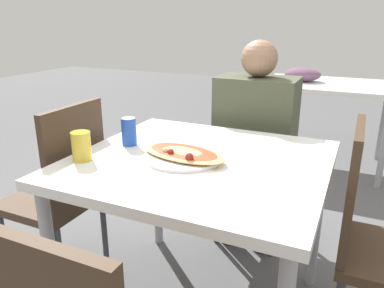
# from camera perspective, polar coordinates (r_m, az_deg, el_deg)

# --- Properties ---
(dining_table) EXTENTS (1.00, 0.94, 0.76)m
(dining_table) POSITION_cam_1_polar(r_m,az_deg,el_deg) (1.55, 1.13, -5.00)
(dining_table) COLOR white
(dining_table) RESTS_ON ground_plane
(chair_far_seated) EXTENTS (0.40, 0.40, 0.94)m
(chair_far_seated) POSITION_cam_1_polar(r_m,az_deg,el_deg) (2.31, 10.10, -1.36)
(chair_far_seated) COLOR #3F2D1E
(chair_far_seated) RESTS_ON ground_plane
(chair_side_left) EXTENTS (0.40, 0.40, 0.94)m
(chair_side_left) POSITION_cam_1_polar(r_m,az_deg,el_deg) (1.92, -19.25, -6.46)
(chair_side_left) COLOR #3F2D1E
(chair_side_left) RESTS_ON ground_plane
(chair_side_right) EXTENTS (0.40, 0.40, 0.94)m
(chair_side_right) POSITION_cam_1_polar(r_m,az_deg,el_deg) (1.61, 26.28, -12.52)
(chair_side_right) COLOR #3F2D1E
(chair_side_right) RESTS_ON ground_plane
(person_seated) EXTENTS (0.44, 0.29, 1.20)m
(person_seated) POSITION_cam_1_polar(r_m,az_deg,el_deg) (2.14, 9.56, 2.29)
(person_seated) COLOR #2D2D38
(person_seated) RESTS_ON ground_plane
(pizza_main) EXTENTS (0.40, 0.32, 0.06)m
(pizza_main) POSITION_cam_1_polar(r_m,az_deg,el_deg) (1.52, -1.33, -1.59)
(pizza_main) COLOR white
(pizza_main) RESTS_ON dining_table
(soda_can) EXTENTS (0.07, 0.07, 0.12)m
(soda_can) POSITION_cam_1_polar(r_m,az_deg,el_deg) (1.69, -9.58, 1.88)
(soda_can) COLOR #1E47B2
(soda_can) RESTS_ON dining_table
(drink_glass) EXTENTS (0.08, 0.08, 0.12)m
(drink_glass) POSITION_cam_1_polar(r_m,az_deg,el_deg) (1.55, -16.50, -0.32)
(drink_glass) COLOR gold
(drink_glass) RESTS_ON dining_table
(background_table) EXTENTS (1.10, 0.80, 0.88)m
(background_table) POSITION_cam_1_polar(r_m,az_deg,el_deg) (3.55, 19.20, 7.90)
(background_table) COLOR white
(background_table) RESTS_ON ground_plane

